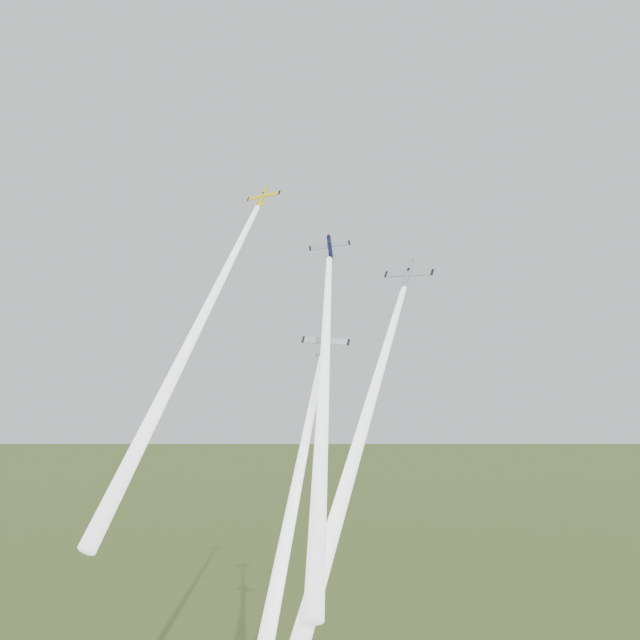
{
  "coord_description": "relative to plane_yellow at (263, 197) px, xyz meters",
  "views": [
    {
      "loc": [
        49.84,
        -127.55,
        82.53
      ],
      "look_at": [
        0.0,
        -6.0,
        92.0
      ],
      "focal_mm": 45.0,
      "sensor_mm": 36.0,
      "label": 1
    }
  ],
  "objects": [
    {
      "name": "plane_yellow",
      "position": [
        0.0,
        0.0,
        0.0
      ],
      "size": [
        7.45,
        5.44,
        6.59
      ],
      "primitive_type": null,
      "rotation": [
        0.86,
        -0.1,
        -0.01
      ],
      "color": "yellow"
    },
    {
      "name": "plane_silver_right",
      "position": [
        29.44,
        -3.91,
        -16.82
      ],
      "size": [
        8.89,
        6.91,
        7.42
      ],
      "primitive_type": null,
      "rotation": [
        0.86,
        0.01,
        -0.04
      ],
      "color": "#ACB2BB"
    },
    {
      "name": "plane_navy",
      "position": [
        16.73,
        -7.75,
        -11.76
      ],
      "size": [
        9.08,
        7.27,
        7.02
      ],
      "primitive_type": null,
      "rotation": [
        0.86,
        -0.14,
        0.33
      ],
      "color": "#0B1033"
    },
    {
      "name": "smoke_trail_silver_low",
      "position": [
        21.25,
        -34.23,
        -53.92
      ],
      "size": [
        9.14,
        41.58,
        47.7
      ],
      "primitive_type": null,
      "rotation": [
        -0.71,
        0.0,
        0.16
      ],
      "color": "white"
    },
    {
      "name": "smoke_trail_silver_right",
      "position": [
        28.66,
        -25.9,
        -42.26
      ],
      "size": [
        3.97,
        41.76,
        47.68
      ],
      "primitive_type": null,
      "rotation": [
        -0.71,
        0.0,
        -0.04
      ],
      "color": "white"
    },
    {
      "name": "plane_silver_low",
      "position": [
        17.73,
        -12.5,
        -28.46
      ],
      "size": [
        8.5,
        7.4,
        7.37
      ],
      "primitive_type": null,
      "rotation": [
        0.86,
        0.07,
        0.16
      ],
      "color": "silver"
    },
    {
      "name": "smoke_trail_yellow",
      "position": [
        -0.37,
        -25.42,
        -29.41
      ],
      "size": [
        3.2,
        48.58,
        55.61
      ],
      "primitive_type": null,
      "rotation": [
        -0.71,
        0.0,
        -0.01
      ],
      "color": "white"
    },
    {
      "name": "smoke_trail_navy",
      "position": [
        24.13,
        -29.13,
        -37.94
      ],
      "size": [
        16.4,
        41.41,
        49.13
      ],
      "primitive_type": null,
      "rotation": [
        -0.71,
        0.0,
        0.33
      ],
      "color": "white"
    }
  ]
}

